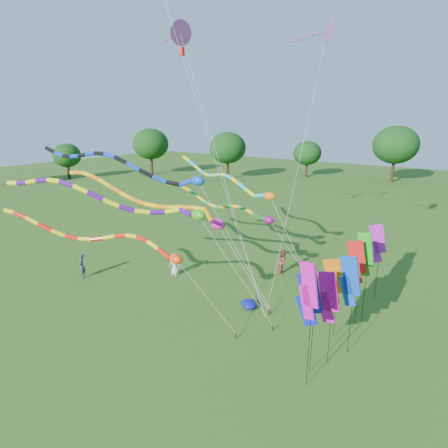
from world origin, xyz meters
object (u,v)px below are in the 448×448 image
Objects in this scene: tube_kite_orange at (155,201)px; blue_nylon_heap at (247,302)px; tube_kite_red at (111,240)px; person_b at (82,266)px; person_c at (284,262)px; person_a at (175,264)px.

tube_kite_orange is 8.72m from blue_nylon_heap.
person_b is (-6.37, 2.10, -3.70)m from tube_kite_red.
person_c is at bearing 94.89° from blue_nylon_heap.
person_a is (-1.49, 6.31, -3.78)m from tube_kite_red.
blue_nylon_heap is at bearing 60.28° from person_b.
person_a is at bearing 114.56° from person_c.
person_a is at bearing 84.68° from tube_kite_red.
person_a is at bearing 84.69° from person_b.
person_a reaches higher than blue_nylon_heap.
tube_kite_orange reaches higher than tube_kite_red.
tube_kite_red is 0.74× the size of tube_kite_orange.
tube_kite_orange is at bearing 121.76° from person_c.
blue_nylon_heap is (6.78, 0.67, -5.44)m from tube_kite_orange.
person_a is at bearing 173.04° from blue_nylon_heap.
person_c is (4.70, 11.06, -3.69)m from tube_kite_red.
tube_kite_red is 8.73m from blue_nylon_heap.
tube_kite_red is at bearing -91.40° from person_a.
person_b is at bearing 116.06° from person_c.
person_a is 7.81m from person_c.
tube_kite_red is 5.19m from tube_kite_orange.
person_c is at bearing 48.35° from tube_kite_red.
blue_nylon_heap is at bearing 28.07° from tube_kite_red.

